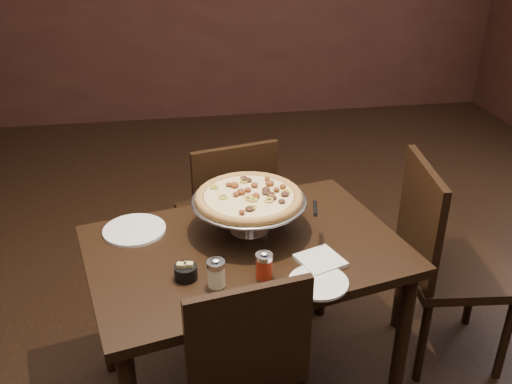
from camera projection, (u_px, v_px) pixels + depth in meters
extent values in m
cube|color=black|center=(242.00, 374.00, 2.65)|extent=(6.00, 7.00, 0.02)
cube|color=black|center=(245.00, 250.00, 2.24)|extent=(1.35, 1.04, 0.04)
cylinder|color=black|center=(401.00, 344.00, 2.31)|extent=(0.06, 0.06, 0.71)
cylinder|color=black|center=(104.00, 307.00, 2.51)|extent=(0.06, 0.06, 0.71)
cylinder|color=black|center=(323.00, 256.00, 2.87)|extent=(0.06, 0.06, 0.71)
cylinder|color=silver|center=(249.00, 230.00, 2.32)|extent=(0.16, 0.16, 0.01)
cylinder|color=silver|center=(249.00, 216.00, 2.29)|extent=(0.03, 0.03, 0.12)
cylinder|color=silver|center=(249.00, 202.00, 2.26)|extent=(0.11, 0.11, 0.01)
cylinder|color=gray|center=(249.00, 200.00, 2.26)|extent=(0.45, 0.45, 0.01)
torus|color=gray|center=(249.00, 200.00, 2.26)|extent=(0.46, 0.46, 0.01)
cylinder|color=#94602C|center=(249.00, 198.00, 2.26)|extent=(0.42, 0.42, 0.01)
torus|color=#94602C|center=(249.00, 197.00, 2.25)|extent=(0.43, 0.43, 0.04)
cylinder|color=#DABB77|center=(249.00, 196.00, 2.25)|extent=(0.36, 0.36, 0.01)
cylinder|color=#F8F4C1|center=(216.00, 276.00, 1.98)|extent=(0.06, 0.06, 0.08)
cylinder|color=silver|center=(216.00, 264.00, 1.96)|extent=(0.06, 0.06, 0.02)
ellipsoid|color=silver|center=(216.00, 260.00, 1.95)|extent=(0.03, 0.03, 0.01)
cylinder|color=maroon|center=(264.00, 268.00, 2.03)|extent=(0.06, 0.06, 0.08)
cylinder|color=silver|center=(264.00, 257.00, 2.01)|extent=(0.06, 0.06, 0.02)
ellipsoid|color=silver|center=(264.00, 253.00, 2.00)|extent=(0.03, 0.03, 0.01)
cylinder|color=black|center=(186.00, 272.00, 2.03)|extent=(0.08, 0.08, 0.05)
cube|color=tan|center=(182.00, 270.00, 2.02)|extent=(0.04, 0.03, 0.06)
cube|color=tan|center=(189.00, 269.00, 2.03)|extent=(0.04, 0.03, 0.06)
cube|color=white|center=(320.00, 261.00, 2.12)|extent=(0.19, 0.19, 0.02)
cylinder|color=white|center=(134.00, 230.00, 2.32)|extent=(0.25, 0.25, 0.01)
cylinder|color=white|center=(318.00, 282.00, 2.01)|extent=(0.21, 0.21, 0.01)
cone|color=silver|center=(315.00, 209.00, 2.18)|extent=(0.12, 0.12, 0.00)
cylinder|color=black|center=(315.00, 209.00, 2.18)|extent=(0.04, 0.11, 0.02)
cube|color=black|center=(224.00, 217.00, 3.05)|extent=(0.52, 0.52, 0.04)
cube|color=black|center=(236.00, 190.00, 2.77)|extent=(0.43, 0.13, 0.45)
cylinder|color=black|center=(243.00, 232.00, 3.36)|extent=(0.04, 0.04, 0.42)
cylinder|color=black|center=(186.00, 244.00, 3.24)|extent=(0.04, 0.04, 0.42)
cylinder|color=black|center=(266.00, 263.00, 3.07)|extent=(0.04, 0.04, 0.42)
cylinder|color=black|center=(204.00, 277.00, 2.96)|extent=(0.04, 0.04, 0.42)
cube|color=black|center=(250.00, 343.00, 1.84)|extent=(0.42, 0.10, 0.44)
cube|color=black|center=(458.00, 269.00, 2.57)|extent=(0.51, 0.51, 0.04)
cube|color=black|center=(420.00, 218.00, 2.43)|extent=(0.08, 0.46, 0.48)
cylinder|color=black|center=(505.00, 338.00, 2.53)|extent=(0.04, 0.04, 0.45)
cylinder|color=black|center=(472.00, 287.00, 2.86)|extent=(0.04, 0.04, 0.45)
cylinder|color=black|center=(423.00, 342.00, 2.51)|extent=(0.04, 0.04, 0.45)
cylinder|color=black|center=(399.00, 290.00, 2.84)|extent=(0.04, 0.04, 0.45)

